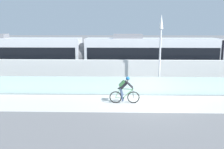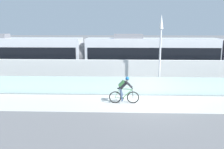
# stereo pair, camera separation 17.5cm
# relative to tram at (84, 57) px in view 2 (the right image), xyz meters

# --- Properties ---
(ground_plane) EXTENTS (200.00, 200.00, 0.00)m
(ground_plane) POSITION_rel_tram_xyz_m (4.64, -6.85, -1.89)
(ground_plane) COLOR slate
(bike_path_deck) EXTENTS (32.00, 3.20, 0.01)m
(bike_path_deck) POSITION_rel_tram_xyz_m (4.64, -6.85, -1.89)
(bike_path_deck) COLOR beige
(bike_path_deck) RESTS_ON ground
(glass_parapet) EXTENTS (32.00, 0.05, 1.20)m
(glass_parapet) POSITION_rel_tram_xyz_m (4.64, -5.00, -1.29)
(glass_parapet) COLOR silver
(glass_parapet) RESTS_ON ground
(concrete_barrier_wall) EXTENTS (32.00, 0.36, 2.06)m
(concrete_barrier_wall) POSITION_rel_tram_xyz_m (4.64, -3.20, -0.86)
(concrete_barrier_wall) COLOR silver
(concrete_barrier_wall) RESTS_ON ground
(tram_rail_near) EXTENTS (32.00, 0.08, 0.01)m
(tram_rail_near) POSITION_rel_tram_xyz_m (4.64, -0.72, -1.89)
(tram_rail_near) COLOR #595654
(tram_rail_near) RESTS_ON ground
(tram_rail_far) EXTENTS (32.00, 0.08, 0.01)m
(tram_rail_far) POSITION_rel_tram_xyz_m (4.64, 0.72, -1.89)
(tram_rail_far) COLOR #595654
(tram_rail_far) RESTS_ON ground
(tram) EXTENTS (22.56, 2.54, 3.81)m
(tram) POSITION_rel_tram_xyz_m (0.00, 0.00, 0.00)
(tram) COLOR silver
(tram) RESTS_ON ground
(cyclist_on_bike) EXTENTS (1.77, 0.58, 1.61)m
(cyclist_on_bike) POSITION_rel_tram_xyz_m (3.37, -6.85, -1.09)
(cyclist_on_bike) COLOR black
(cyclist_on_bike) RESTS_ON ground
(lamp_post_antenna) EXTENTS (0.28, 0.28, 5.20)m
(lamp_post_antenna) POSITION_rel_tram_xyz_m (5.73, -4.70, 1.40)
(lamp_post_antenna) COLOR gray
(lamp_post_antenna) RESTS_ON ground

